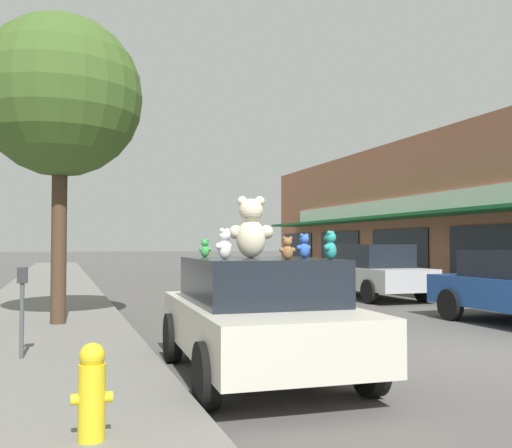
{
  "coord_description": "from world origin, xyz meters",
  "views": [
    {
      "loc": [
        -6.06,
        -7.22,
        1.74
      ],
      "look_at": [
        -3.36,
        0.61,
        2.03
      ],
      "focal_mm": 40.0,
      "sensor_mm": 36.0,
      "label": 1
    }
  ],
  "objects_px": {
    "teddy_bear_teal": "(330,246)",
    "parking_meter": "(22,300)",
    "teddy_bear_green": "(205,248)",
    "parked_car_far_right": "(371,270)",
    "teddy_bear_brown": "(287,248)",
    "teddy_bear_white": "(224,244)",
    "street_tree": "(61,97)",
    "teddy_bear_blue": "(304,246)",
    "plush_art_car": "(258,314)",
    "fire_hydrant": "(92,391)",
    "teddy_bear_giant": "(251,228)"
  },
  "relations": [
    {
      "from": "teddy_bear_brown",
      "to": "parked_car_far_right",
      "type": "bearing_deg",
      "value": -117.88
    },
    {
      "from": "teddy_bear_white",
      "to": "teddy_bear_brown",
      "type": "xyz_separation_m",
      "value": [
        0.66,
        -0.42,
        -0.05
      ]
    },
    {
      "from": "teddy_bear_brown",
      "to": "teddy_bear_white",
      "type": "bearing_deg",
      "value": -25.32
    },
    {
      "from": "teddy_bear_green",
      "to": "teddy_bear_brown",
      "type": "height_order",
      "value": "teddy_bear_brown"
    },
    {
      "from": "teddy_bear_blue",
      "to": "parking_meter",
      "type": "bearing_deg",
      "value": -44.39
    },
    {
      "from": "teddy_bear_white",
      "to": "teddy_bear_brown",
      "type": "distance_m",
      "value": 0.79
    },
    {
      "from": "teddy_bear_teal",
      "to": "teddy_bear_blue",
      "type": "relative_size",
      "value": 1.06
    },
    {
      "from": "teddy_bear_green",
      "to": "parking_meter",
      "type": "height_order",
      "value": "teddy_bear_green"
    },
    {
      "from": "teddy_bear_green",
      "to": "teddy_bear_blue",
      "type": "relative_size",
      "value": 0.8
    },
    {
      "from": "teddy_bear_giant",
      "to": "parked_car_far_right",
      "type": "bearing_deg",
      "value": -107.21
    },
    {
      "from": "street_tree",
      "to": "teddy_bear_blue",
      "type": "bearing_deg",
      "value": -58.95
    },
    {
      "from": "parked_car_far_right",
      "to": "teddy_bear_giant",
      "type": "bearing_deg",
      "value": -128.52
    },
    {
      "from": "teddy_bear_blue",
      "to": "plush_art_car",
      "type": "bearing_deg",
      "value": -29.88
    },
    {
      "from": "teddy_bear_white",
      "to": "street_tree",
      "type": "bearing_deg",
      "value": -107.7
    },
    {
      "from": "plush_art_car",
      "to": "teddy_bear_brown",
      "type": "distance_m",
      "value": 1.17
    },
    {
      "from": "teddy_bear_teal",
      "to": "fire_hydrant",
      "type": "distance_m",
      "value": 3.37
    },
    {
      "from": "teddy_bear_white",
      "to": "street_tree",
      "type": "xyz_separation_m",
      "value": [
        -1.94,
        5.42,
        3.0
      ]
    },
    {
      "from": "teddy_bear_green",
      "to": "parked_car_far_right",
      "type": "xyz_separation_m",
      "value": [
        7.49,
        8.17,
        -0.78
      ]
    },
    {
      "from": "parked_car_far_right",
      "to": "teddy_bear_green",
      "type": "bearing_deg",
      "value": -132.49
    },
    {
      "from": "teddy_bear_green",
      "to": "teddy_bear_brown",
      "type": "bearing_deg",
      "value": 149.2
    },
    {
      "from": "teddy_bear_teal",
      "to": "teddy_bear_blue",
      "type": "distance_m",
      "value": 0.77
    },
    {
      "from": "plush_art_car",
      "to": "teddy_bear_green",
      "type": "xyz_separation_m",
      "value": [
        -0.52,
        0.83,
        0.86
      ]
    },
    {
      "from": "teddy_bear_green",
      "to": "street_tree",
      "type": "height_order",
      "value": "street_tree"
    },
    {
      "from": "teddy_bear_green",
      "to": "parking_meter",
      "type": "bearing_deg",
      "value": 22.47
    },
    {
      "from": "teddy_bear_white",
      "to": "street_tree",
      "type": "relative_size",
      "value": 0.06
    },
    {
      "from": "teddy_bear_white",
      "to": "teddy_bear_teal",
      "type": "relative_size",
      "value": 1.1
    },
    {
      "from": "plush_art_car",
      "to": "teddy_bear_green",
      "type": "relative_size",
      "value": 15.83
    },
    {
      "from": "parked_car_far_right",
      "to": "plush_art_car",
      "type": "bearing_deg",
      "value": -127.72
    },
    {
      "from": "teddy_bear_green",
      "to": "teddy_bear_brown",
      "type": "distance_m",
      "value": 1.73
    },
    {
      "from": "teddy_bear_teal",
      "to": "parked_car_far_right",
      "type": "xyz_separation_m",
      "value": [
        6.35,
        9.88,
        -0.82
      ]
    },
    {
      "from": "teddy_bear_giant",
      "to": "teddy_bear_teal",
      "type": "height_order",
      "value": "teddy_bear_giant"
    },
    {
      "from": "teddy_bear_giant",
      "to": "parking_meter",
      "type": "relative_size",
      "value": 0.66
    },
    {
      "from": "teddy_bear_white",
      "to": "teddy_bear_green",
      "type": "bearing_deg",
      "value": -129.61
    },
    {
      "from": "street_tree",
      "to": "parking_meter",
      "type": "relative_size",
      "value": 4.93
    },
    {
      "from": "teddy_bear_white",
      "to": "street_tree",
      "type": "distance_m",
      "value": 6.49
    },
    {
      "from": "teddy_bear_giant",
      "to": "fire_hydrant",
      "type": "height_order",
      "value": "teddy_bear_giant"
    },
    {
      "from": "teddy_bear_teal",
      "to": "parked_car_far_right",
      "type": "distance_m",
      "value": 11.78
    },
    {
      "from": "fire_hydrant",
      "to": "teddy_bear_blue",
      "type": "bearing_deg",
      "value": 37.04
    },
    {
      "from": "street_tree",
      "to": "parking_meter",
      "type": "distance_m",
      "value": 5.21
    },
    {
      "from": "teddy_bear_teal",
      "to": "teddy_bear_white",
      "type": "bearing_deg",
      "value": -66.77
    },
    {
      "from": "teddy_bear_blue",
      "to": "teddy_bear_brown",
      "type": "height_order",
      "value": "teddy_bear_blue"
    },
    {
      "from": "teddy_bear_teal",
      "to": "parking_meter",
      "type": "bearing_deg",
      "value": -76.67
    },
    {
      "from": "teddy_bear_brown",
      "to": "street_tree",
      "type": "distance_m",
      "value": 7.09
    },
    {
      "from": "teddy_bear_teal",
      "to": "parking_meter",
      "type": "xyz_separation_m",
      "value": [
        -3.59,
        2.41,
        -0.77
      ]
    },
    {
      "from": "teddy_bear_giant",
      "to": "parking_meter",
      "type": "distance_m",
      "value": 3.38
    },
    {
      "from": "teddy_bear_blue",
      "to": "fire_hydrant",
      "type": "height_order",
      "value": "teddy_bear_blue"
    },
    {
      "from": "teddy_bear_white",
      "to": "teddy_bear_blue",
      "type": "relative_size",
      "value": 1.17
    },
    {
      "from": "plush_art_car",
      "to": "parking_meter",
      "type": "xyz_separation_m",
      "value": [
        -2.98,
        1.53,
        0.13
      ]
    },
    {
      "from": "parked_car_far_right",
      "to": "street_tree",
      "type": "height_order",
      "value": "street_tree"
    },
    {
      "from": "teddy_bear_giant",
      "to": "street_tree",
      "type": "distance_m",
      "value": 6.12
    }
  ]
}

